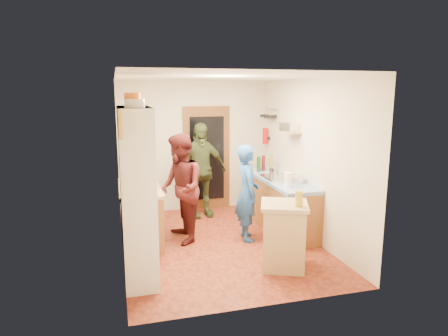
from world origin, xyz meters
name	(u,v)px	position (x,y,z in m)	size (l,w,h in m)	color
floor	(220,243)	(0.00, 0.00, -0.01)	(3.00, 4.00, 0.02)	brown
ceiling	(219,76)	(0.00, 0.00, 2.61)	(3.00, 4.00, 0.02)	silver
wall_back	(194,146)	(0.00, 2.01, 1.30)	(3.00, 0.02, 2.60)	beige
wall_front	(267,195)	(0.00, -2.01, 1.30)	(3.00, 0.02, 2.60)	beige
wall_left	(118,168)	(-1.51, 0.00, 1.30)	(0.02, 4.00, 2.60)	beige
wall_right	(308,159)	(1.51, 0.00, 1.30)	(0.02, 4.00, 2.60)	beige
door_frame	(207,158)	(0.25, 1.97, 1.05)	(0.95, 0.06, 2.10)	brown
door_glass	(207,159)	(0.25, 1.94, 1.05)	(0.70, 0.02, 1.70)	black
hutch_body	(137,194)	(-1.30, -0.80, 1.10)	(0.40, 1.20, 2.20)	white
hutch_top_shelf	(133,108)	(-1.30, -0.80, 2.18)	(0.40, 1.14, 0.04)	white
plate_stack	(135,103)	(-1.30, -1.16, 2.25)	(0.23, 0.23, 0.10)	white
orange_pot_a	(133,100)	(-1.30, -0.70, 2.29)	(0.21, 0.21, 0.17)	orange
orange_pot_b	(132,99)	(-1.30, -0.45, 2.28)	(0.19, 0.19, 0.17)	orange
left_counter_base	(141,215)	(-1.20, 0.45, 0.42)	(0.60, 1.40, 0.85)	#98562A
left_counter_top	(139,188)	(-1.20, 0.45, 0.88)	(0.64, 1.44, 0.05)	tan
toaster	(145,189)	(-1.15, -0.07, 0.98)	(0.23, 0.15, 0.17)	white
kettle	(137,184)	(-1.25, 0.23, 1.00)	(0.18, 0.18, 0.20)	white
orange_bowl	(144,181)	(-1.12, 0.59, 0.95)	(0.22, 0.22, 0.10)	orange
chopping_board	(139,179)	(-1.18, 0.95, 0.91)	(0.30, 0.22, 0.03)	tan
right_counter_base	(277,204)	(1.20, 0.50, 0.42)	(0.60, 2.20, 0.84)	#98562A
right_counter_top	(278,179)	(1.20, 0.50, 0.87)	(0.62, 2.22, 0.06)	#1B43A2
hob	(280,177)	(1.20, 0.41, 0.92)	(0.55, 0.58, 0.04)	silver
pot_on_hob	(275,171)	(1.15, 0.51, 1.01)	(0.21, 0.21, 0.14)	silver
bottle_a	(259,164)	(1.05, 1.09, 1.04)	(0.07, 0.07, 0.29)	#143F14
bottle_b	(263,163)	(1.18, 1.17, 1.04)	(0.07, 0.07, 0.29)	#591419
bottle_c	(271,163)	(1.31, 1.11, 1.05)	(0.07, 0.07, 0.29)	olive
paper_towel	(288,180)	(1.05, -0.24, 1.02)	(0.11, 0.11, 0.24)	white
mixing_bowl	(295,180)	(1.30, 0.02, 0.95)	(0.28, 0.28, 0.11)	silver
island_base	(283,237)	(0.61, -1.10, 0.43)	(0.55, 0.55, 0.86)	tan
island_top	(284,205)	(0.61, -1.10, 0.89)	(0.62, 0.62, 0.05)	tan
cutting_board	(281,203)	(0.58, -1.04, 0.90)	(0.35, 0.28, 0.02)	white
oil_jar	(299,199)	(0.73, -1.28, 1.01)	(0.10, 0.10, 0.20)	#AD9E2D
pan_rail	(271,109)	(1.46, 1.52, 2.05)	(0.02, 0.02, 0.65)	silver
pan_hang_a	(272,116)	(1.40, 1.35, 1.92)	(0.18, 0.18, 0.05)	black
pan_hang_b	(268,117)	(1.40, 1.55, 1.90)	(0.16, 0.16, 0.05)	black
pan_hang_c	(264,116)	(1.40, 1.75, 1.91)	(0.17, 0.17, 0.05)	black
wall_shelf	(290,132)	(1.37, 0.45, 1.70)	(0.26, 0.42, 0.03)	tan
radio	(290,127)	(1.37, 0.45, 1.79)	(0.22, 0.30, 0.15)	silver
ext_bracket	(268,138)	(1.47, 1.70, 1.45)	(0.06, 0.10, 0.04)	black
fire_extinguisher	(265,136)	(1.41, 1.70, 1.50)	(0.11, 0.11, 0.32)	red
picture_frame	(120,124)	(-1.48, -1.55, 2.05)	(0.03, 0.25, 0.30)	gold
person_hob	(249,193)	(0.50, 0.03, 0.78)	(0.57, 0.37, 1.56)	#21519F
person_left	(182,188)	(-0.55, 0.28, 0.88)	(0.85, 0.66, 1.75)	#421314
person_back	(200,170)	(0.01, 1.47, 0.91)	(1.07, 0.44, 1.82)	#343E21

